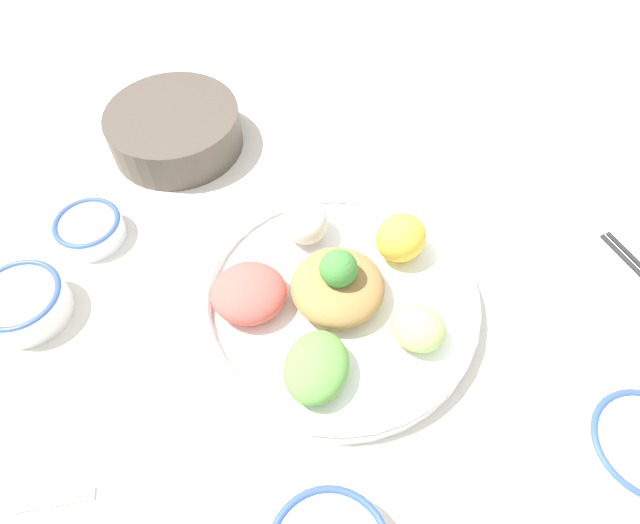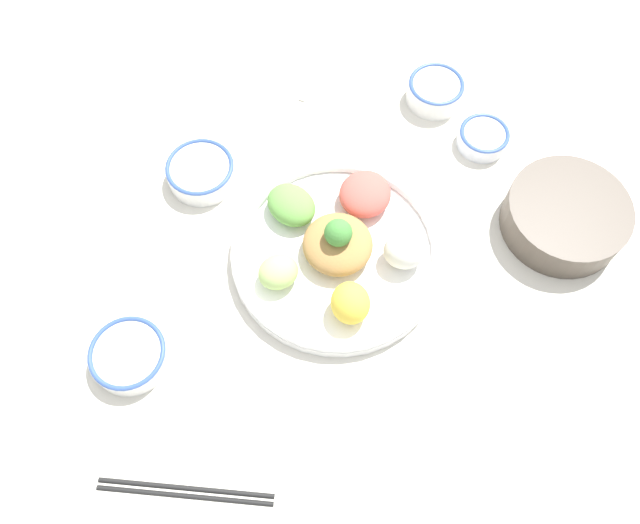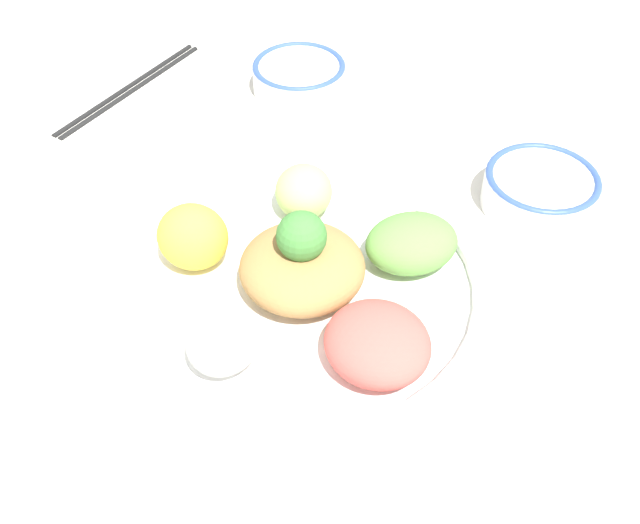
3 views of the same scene
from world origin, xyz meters
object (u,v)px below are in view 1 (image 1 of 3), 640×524
side_serving_bowl (174,127)px  serving_spoon_main (15,506)px  salad_platter (335,295)px  sauce_bowl_dark (23,302)px  rice_bowl_plain (89,228)px

side_serving_bowl → serving_spoon_main: bearing=35.2°
side_serving_bowl → salad_platter: bearing=83.4°
salad_platter → sauce_bowl_dark: (0.26, -0.26, -0.00)m
salad_platter → serving_spoon_main: salad_platter is taller
rice_bowl_plain → side_serving_bowl: bearing=-161.8°
salad_platter → side_serving_bowl: size_ratio=1.73×
side_serving_bowl → serving_spoon_main: size_ratio=1.78×
rice_bowl_plain → side_serving_bowl: 0.20m
salad_platter → rice_bowl_plain: (0.15, -0.30, -0.01)m
sauce_bowl_dark → side_serving_bowl: bearing=-160.1°
salad_platter → rice_bowl_plain: size_ratio=3.88×
salad_platter → serving_spoon_main: bearing=-10.0°
rice_bowl_plain → serving_spoon_main: bearing=45.2°
rice_bowl_plain → side_serving_bowl: size_ratio=0.45×
salad_platter → sauce_bowl_dark: 0.36m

